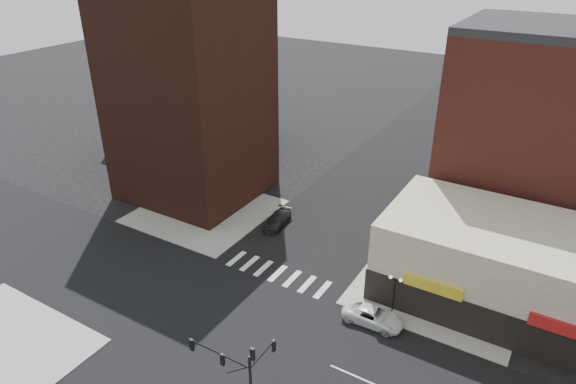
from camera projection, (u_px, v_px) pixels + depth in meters
The scene contains 13 objects.
ground at pixel (229, 321), 45.07m from camera, with size 240.00×240.00×0.00m, color black.
road_ew at pixel (229, 321), 45.07m from camera, with size 200.00×14.00×0.02m, color black.
road_ns at pixel (229, 321), 45.07m from camera, with size 14.00×200.00×0.02m, color black.
sidewalk_nw at pixel (205, 211), 62.80m from camera, with size 15.00×15.00×0.12m, color gray.
sidewalk_ne at pixel (440, 286), 49.45m from camera, with size 15.00×15.00×0.12m, color gray.
building_nw at pixel (190, 99), 62.30m from camera, with size 16.00×15.00×25.00m, color #391B12.
building_nw_low at pixel (195, 102), 83.07m from camera, with size 20.00×18.00×12.00m, color #391B12.
building_ne_midrise at pixel (538, 141), 53.90m from camera, with size 18.00×15.00×22.00m, color maroon.
building_ne_row at pixel (520, 277), 45.38m from camera, with size 24.20×12.20×8.00m.
traffic_signal at pixel (242, 370), 33.52m from camera, with size 5.59×3.09×7.77m.
street_lamp_ne at pixel (395, 286), 44.18m from camera, with size 1.22×0.32×4.16m.
white_suv at pixel (373, 316), 44.61m from camera, with size 2.47×5.36×1.49m, color white.
dark_sedan_north at pixel (277, 220), 59.56m from camera, with size 2.02×4.97×1.44m, color black.
Camera 1 is at (22.54, -27.35, 30.53)m, focal length 32.00 mm.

